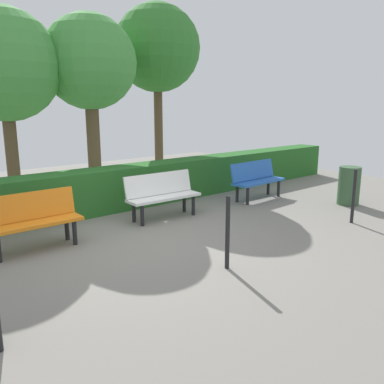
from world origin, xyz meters
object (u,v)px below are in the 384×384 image
at_px(trash_bin, 349,186).
at_px(bench_orange, 32,219).
at_px(tree_near, 157,49).
at_px(bench_white, 162,193).
at_px(tree_mid, 89,64).
at_px(bench_blue, 256,178).
at_px(tree_far, 3,66).

bearing_deg(trash_bin, bench_orange, -14.78).
bearing_deg(trash_bin, tree_near, -73.57).
bearing_deg(bench_orange, trash_bin, 165.42).
relative_size(bench_orange, trash_bin, 1.71).
bearing_deg(bench_white, tree_mid, -86.45).
distance_m(bench_blue, trash_bin, 2.00).
distance_m(bench_blue, bench_white, 2.57).
bearing_deg(bench_orange, bench_white, -176.95).
distance_m(tree_mid, tree_far, 1.79).
xyz_separation_m(tree_mid, tree_far, (1.76, -0.32, -0.12)).
height_order(bench_blue, tree_far, tree_far).
xyz_separation_m(bench_white, tree_far, (1.81, -2.96, 2.43)).
xyz_separation_m(tree_near, tree_far, (4.06, 0.29, -0.67)).
bearing_deg(tree_near, bench_orange, 35.42).
distance_m(bench_blue, tree_near, 4.59).
xyz_separation_m(bench_orange, tree_far, (-0.68, -3.08, 2.43)).
height_order(tree_mid, trash_bin, tree_mid).
height_order(bench_white, tree_near, tree_near).
bearing_deg(trash_bin, tree_far, -40.47).
bearing_deg(tree_far, bench_blue, 144.88).
bearing_deg(bench_orange, tree_mid, -131.17).
relative_size(bench_orange, tree_mid, 0.34).
bearing_deg(bench_white, tree_near, -122.36).
xyz_separation_m(bench_orange, tree_mid, (-2.43, -2.76, 2.55)).
distance_m(tree_near, trash_bin, 6.10).
xyz_separation_m(bench_blue, bench_orange, (5.06, -0.00, -0.00)).
xyz_separation_m(tree_near, trash_bin, (-1.48, 5.01, -3.17)).
relative_size(tree_near, tree_mid, 1.15).
relative_size(bench_white, trash_bin, 1.79).
height_order(bench_white, trash_bin, bench_white).
height_order(tree_near, trash_bin, tree_near).
bearing_deg(tree_mid, bench_blue, 133.53).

